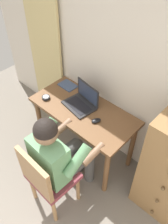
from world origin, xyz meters
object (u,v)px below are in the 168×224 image
object	(u,v)px
desk	(84,117)
computer_mouse	(96,121)
desk_clock	(46,98)
notebook_pad	(68,85)
laptop	(82,101)
person_seated	(60,154)
chair	(47,177)

from	to	relation	value
desk	computer_mouse	bearing A→B (deg)	-11.68
desk_clock	notebook_pad	xyz separation A→B (m)	(0.01, 0.33, -0.01)
laptop	notebook_pad	bearing A→B (deg)	160.18
computer_mouse	desk_clock	distance (m)	0.65
person_seated	desk_clock	world-z (taller)	person_seated
chair	laptop	bearing A→B (deg)	109.52
chair	computer_mouse	size ratio (longest dim) A/B	8.97
chair	person_seated	world-z (taller)	person_seated
person_seated	notebook_pad	xyz separation A→B (m)	(-0.63, 0.71, 0.06)
desk	chair	bearing A→B (deg)	-73.93
computer_mouse	person_seated	bearing A→B (deg)	-66.44
person_seated	laptop	xyz separation A→B (m)	(-0.28, 0.59, 0.10)
desk	laptop	size ratio (longest dim) A/B	3.14
desk	computer_mouse	distance (m)	0.26
desk	person_seated	bearing A→B (deg)	-68.44
laptop	computer_mouse	world-z (taller)	laptop
chair	laptop	distance (m)	0.87
notebook_pad	chair	bearing A→B (deg)	-52.91
chair	laptop	xyz separation A→B (m)	(-0.27, 0.77, 0.29)
desk_clock	notebook_pad	size ratio (longest dim) A/B	0.43
desk	person_seated	world-z (taller)	person_seated
computer_mouse	desk_clock	xyz separation A→B (m)	(-0.64, -0.11, -0.00)
person_seated	computer_mouse	bearing A→B (deg)	89.70
chair	person_seated	xyz separation A→B (m)	(0.00, 0.18, 0.18)
chair	notebook_pad	size ratio (longest dim) A/B	4.27
computer_mouse	chair	bearing A→B (deg)	-66.78
laptop	notebook_pad	world-z (taller)	laptop
desk	chair	xyz separation A→B (m)	(0.21, -0.73, -0.11)
laptop	desk_clock	distance (m)	0.42
person_seated	laptop	bearing A→B (deg)	115.38
notebook_pad	computer_mouse	bearing A→B (deg)	-16.65
computer_mouse	notebook_pad	xyz separation A→B (m)	(-0.63, 0.22, -0.01)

